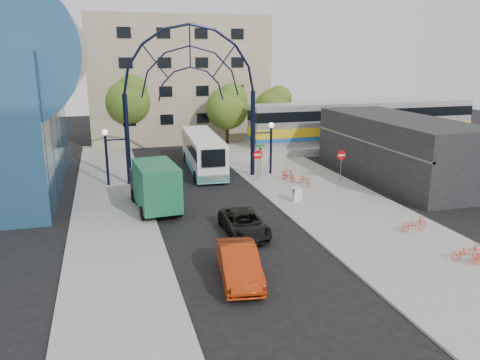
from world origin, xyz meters
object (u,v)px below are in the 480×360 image
object	(u,v)px
green_truck	(154,185)
bike_near_b	(288,174)
city_bus	(203,152)
stop_sign	(258,158)
sandwich_board	(297,193)
tree_north_a	(228,106)
do_not_enter_sign	(341,158)
train_car	(364,122)
red_sedan	(239,264)
bike_far_a	(414,224)
bike_far_c	(467,252)
street_name_sign	(260,154)
tree_north_c	(275,105)
black_suv	(244,223)
bike_near_a	(305,179)
gateway_arch	(191,72)
tree_north_b	(129,99)

from	to	relation	value
green_truck	bike_near_b	world-z (taller)	green_truck
city_bus	green_truck	bearing A→B (deg)	-114.61
stop_sign	sandwich_board	world-z (taller)	stop_sign
city_bus	tree_north_a	bearing A→B (deg)	65.39
do_not_enter_sign	sandwich_board	world-z (taller)	do_not_enter_sign
train_car	stop_sign	bearing A→B (deg)	-146.66
stop_sign	train_car	bearing A→B (deg)	33.34
red_sedan	bike_far_a	xyz separation A→B (m)	(11.08, 2.69, -0.22)
red_sedan	bike_far_c	bearing A→B (deg)	0.80
street_name_sign	green_truck	size ratio (longest dim) A/B	0.43
train_car	tree_north_c	distance (m)	9.95
city_bus	green_truck	distance (m)	11.19
do_not_enter_sign	bike_far_c	xyz separation A→B (m)	(-1.14, -14.98, -1.42)
do_not_enter_sign	train_car	distance (m)	15.03
black_suv	bike_far_a	distance (m)	9.61
tree_north_a	bike_near_b	xyz separation A→B (m)	(0.98, -14.65, -3.96)
stop_sign	do_not_enter_sign	bearing A→B (deg)	-17.88
bike_near_a	sandwich_board	bearing A→B (deg)	-122.49
do_not_enter_sign	tree_north_a	bearing A→B (deg)	107.03
stop_sign	street_name_sign	distance (m)	0.74
gateway_arch	tree_north_c	xyz separation A→B (m)	(12.12, 13.93, -4.28)
tree_north_c	bike_far_a	xyz separation A→B (m)	(-2.32, -28.85, -3.72)
do_not_enter_sign	tree_north_c	xyz separation A→B (m)	(1.12, 17.93, 2.30)
tree_north_c	tree_north_b	bearing A→B (deg)	172.88
black_suv	bike_near_a	distance (m)	11.05
tree_north_b	city_bus	world-z (taller)	tree_north_b
green_truck	bike_far_a	xyz separation A→B (m)	(13.58, -8.42, -1.05)
gateway_arch	bike_far_c	size ratio (longest dim) A/B	8.21
sandwich_board	tree_north_a	bearing A→B (deg)	88.50
street_name_sign	black_suv	xyz separation A→B (m)	(-4.67, -11.02, -1.48)
bike_near_a	tree_north_b	bearing A→B (deg)	118.92
stop_sign	do_not_enter_sign	xyz separation A→B (m)	(6.20, -2.00, -0.02)
gateway_arch	green_truck	distance (m)	10.24
bike_near_b	red_sedan	bearing A→B (deg)	-134.07
gateway_arch	tree_north_c	distance (m)	18.95
bike_far_c	gateway_arch	bearing A→B (deg)	32.85
street_name_sign	bike_far_c	world-z (taller)	street_name_sign
do_not_enter_sign	street_name_sign	world-z (taller)	street_name_sign
train_car	do_not_enter_sign	bearing A→B (deg)	-126.87
gateway_arch	bike_far_a	xyz separation A→B (m)	(9.80, -14.92, -8.01)
street_name_sign	stop_sign	bearing A→B (deg)	-123.64
black_suv	bike_far_c	xyz separation A→B (m)	(9.33, -6.56, -0.09)
stop_sign	train_car	size ratio (longest dim) A/B	0.10
tree_north_b	sandwich_board	bearing A→B (deg)	-68.41
do_not_enter_sign	tree_north_c	size ratio (longest dim) A/B	0.38
do_not_enter_sign	train_car	xyz separation A→B (m)	(9.00, 12.00, 0.93)
sandwich_board	bike_near_b	xyz separation A→B (m)	(1.50, 5.30, -0.10)
red_sedan	bike_near_a	distance (m)	16.26
do_not_enter_sign	city_bus	xyz separation A→B (m)	(-9.48, 7.36, -0.36)
city_bus	green_truck	world-z (taller)	green_truck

